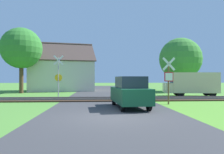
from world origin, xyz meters
name	(u,v)px	position (x,y,z in m)	size (l,w,h in m)	color
ground_plane	(113,117)	(0.00, 0.00, 0.00)	(160.00, 160.00, 0.00)	#4C8433
road_asphalt	(110,110)	(0.00, 2.00, 0.00)	(6.67, 80.00, 0.01)	#38383A
rail_track	(106,99)	(0.00, 7.42, 0.06)	(60.00, 2.60, 0.22)	#422D1E
stop_sign_near	(169,78)	(3.90, 4.34, 1.71)	(0.88, 0.17, 3.04)	brown
crossing_sign_far	(58,74)	(-4.06, 9.62, 2.03)	(0.88, 0.13, 3.70)	#9E9EA5
house	(61,75)	(-5.80, 21.21, 2.22)	(9.92, 8.33, 6.67)	beige
tree_left	(21,48)	(-9.45, 16.20, 5.15)	(4.67, 4.67, 7.51)	#513823
tree_far	(180,59)	(10.24, 18.83, 4.29)	(5.55, 5.55, 7.07)	#513823
mail_truck	(192,83)	(8.28, 10.80, 1.24)	(5.10, 2.46, 2.24)	beige
parked_car	(130,92)	(1.18, 2.92, 0.89)	(1.98, 4.13, 1.78)	#144C2D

